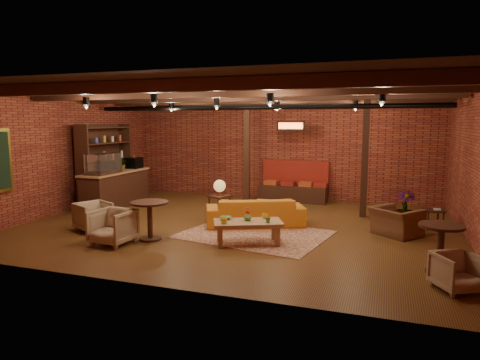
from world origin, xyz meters
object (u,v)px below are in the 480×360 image
(side_table_lamp, at_px, (220,189))
(side_table_book, at_px, (433,211))
(sofa, at_px, (255,212))
(round_table_left, at_px, (150,214))
(armchair_a, at_px, (93,215))
(armchair_far, at_px, (458,270))
(plant_tall, at_px, (407,174))
(round_table_right, at_px, (441,241))
(armchair_right, at_px, (396,217))
(coffee_table, at_px, (247,224))
(armchair_b, at_px, (113,225))

(side_table_lamp, relative_size, side_table_book, 1.93)
(sofa, height_order, round_table_left, round_table_left)
(side_table_lamp, xyz_separation_m, armchair_a, (-2.26, -2.15, -0.39))
(sofa, distance_m, side_table_book, 4.11)
(armchair_far, relative_size, plant_tall, 0.25)
(sofa, xyz_separation_m, side_table_book, (3.99, 0.96, 0.10))
(side_table_lamp, relative_size, round_table_right, 1.20)
(armchair_right, bearing_deg, coffee_table, 69.25)
(coffee_table, xyz_separation_m, armchair_far, (3.69, -1.30, -0.11))
(round_table_left, relative_size, armchair_b, 1.05)
(sofa, relative_size, armchair_a, 3.23)
(armchair_b, bearing_deg, armchair_right, 29.61)
(side_table_book, bearing_deg, armchair_far, -90.00)
(sofa, relative_size, armchair_far, 3.76)
(round_table_right, height_order, plant_tall, plant_tall)
(side_table_lamp, xyz_separation_m, round_table_right, (4.94, -2.67, -0.20))
(round_table_left, bearing_deg, side_table_lamp, 76.10)
(armchair_b, xyz_separation_m, armchair_right, (5.46, 2.56, 0.02))
(coffee_table, xyz_separation_m, side_table_book, (3.69, 2.50, 0.02))
(armchair_far, bearing_deg, round_table_right, 74.47)
(plant_tall, bearing_deg, side_table_lamp, -169.46)
(coffee_table, relative_size, side_table_lamp, 1.55)
(round_table_left, relative_size, side_table_book, 1.59)
(round_table_right, height_order, armchair_far, round_table_right)
(sofa, xyz_separation_m, coffee_table, (0.30, -1.54, 0.08))
(armchair_b, bearing_deg, side_table_book, 32.81)
(round_table_right, bearing_deg, coffee_table, 170.12)
(armchair_a, xyz_separation_m, plant_tall, (6.78, 2.99, 0.85))
(round_table_left, bearing_deg, round_table_right, -2.40)
(armchair_right, xyz_separation_m, side_table_book, (0.81, 0.82, 0.02))
(armchair_a, relative_size, armchair_far, 1.16)
(armchair_b, height_order, armchair_far, armchair_b)
(armchair_b, xyz_separation_m, plant_tall, (5.68, 3.79, 0.82))
(round_table_right, bearing_deg, armchair_a, 175.90)
(round_table_left, distance_m, plant_tall, 6.11)
(armchair_a, bearing_deg, sofa, -38.08)
(armchair_a, distance_m, armchair_far, 7.47)
(side_table_lamp, relative_size, armchair_a, 1.38)
(side_table_lamp, height_order, armchair_far, side_table_lamp)
(coffee_table, height_order, round_table_right, round_table_right)
(armchair_far, height_order, plant_tall, plant_tall)
(sofa, relative_size, coffee_table, 1.51)
(armchair_far, bearing_deg, armchair_right, 75.71)
(side_table_lamp, distance_m, side_table_book, 5.14)
(sofa, height_order, coffee_table, coffee_table)
(armchair_right, bearing_deg, sofa, 41.44)
(armchair_a, bearing_deg, side_table_book, -44.53)
(armchair_right, bearing_deg, side_table_book, -95.70)
(armchair_a, bearing_deg, coffee_table, -62.41)
(side_table_book, distance_m, plant_tall, 1.06)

